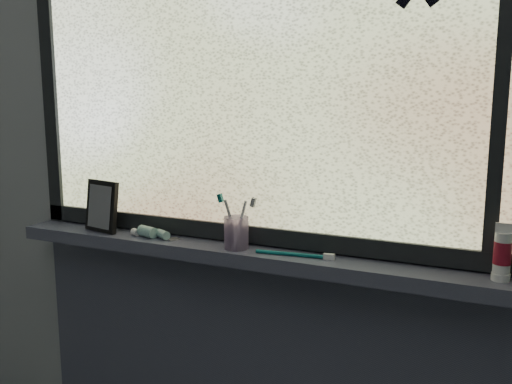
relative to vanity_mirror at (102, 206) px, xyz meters
The scene contains 11 objects.
wall_back 0.57m from the vanity_mirror, ahead, with size 3.00×0.01×2.50m, color #9EA3A8.
windowsill 0.55m from the vanity_mirror, ahead, with size 1.62×0.14×0.04m, color #44475B.
window_pane 0.69m from the vanity_mirror, ahead, with size 1.50×0.01×1.00m, color silver.
frame_bottom 0.54m from the vanity_mirror, ahead, with size 1.60×0.03×0.05m, color black.
frame_left 0.49m from the vanity_mirror, 165.96° to the left, with size 0.05×0.03×1.10m, color black.
frame_mullion 1.22m from the vanity_mirror, ahead, with size 0.04×0.03×1.00m, color black.
vanity_mirror is the anchor object (origin of this frame).
toothpaste_tube 0.21m from the vanity_mirror, ahead, with size 0.19×0.04×0.03m, color silver, non-canonical shape.
toothbrush_cup 0.48m from the vanity_mirror, ahead, with size 0.07×0.07×0.09m, color #C4A3D7.
toothbrush_lying 0.65m from the vanity_mirror, ahead, with size 0.24×0.02×0.02m, color #0B6567, non-canonical shape.
cream_tube 1.17m from the vanity_mirror, ahead, with size 0.04×0.04×0.10m, color silver.
Camera 1 is at (0.64, -0.18, 1.46)m, focal length 40.00 mm.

